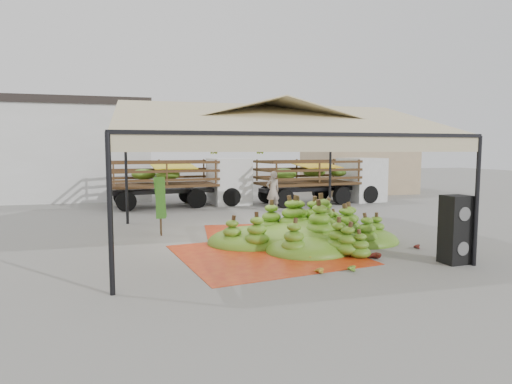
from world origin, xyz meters
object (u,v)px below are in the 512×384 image
object	(u,v)px
banana_heap	(308,221)
speaker_stack	(455,229)
vendor	(273,191)
truck_right	(326,175)
truck_left	(186,177)

from	to	relation	value
banana_heap	speaker_stack	xyz separation A→B (m)	(2.49, -3.06, 0.19)
vendor	truck_right	bearing A→B (deg)	-158.57
banana_heap	truck_right	distance (m)	9.83
speaker_stack	truck_right	world-z (taller)	truck_right
truck_left	vendor	bearing A→B (deg)	-45.79
truck_left	banana_heap	bearing A→B (deg)	-80.79
truck_left	truck_right	bearing A→B (deg)	-11.39
truck_left	truck_right	distance (m)	7.10
banana_heap	truck_right	xyz separation A→B (m)	(4.45, 8.73, 0.78)
vendor	truck_right	world-z (taller)	truck_right
speaker_stack	truck_left	world-z (taller)	truck_left
banana_heap	truck_left	world-z (taller)	truck_left
banana_heap	speaker_stack	size ratio (longest dim) A/B	3.59
speaker_stack	vendor	size ratio (longest dim) A/B	0.92
vendor	truck_right	size ratio (longest dim) A/B	0.26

